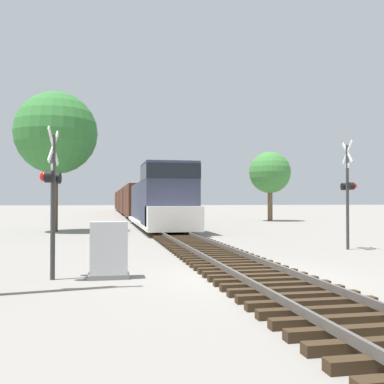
# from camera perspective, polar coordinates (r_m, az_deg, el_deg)

# --- Properties ---
(ground_plane) EXTENTS (400.00, 400.00, 0.00)m
(ground_plane) POSITION_cam_1_polar(r_m,az_deg,el_deg) (11.94, 7.91, -10.77)
(ground_plane) COLOR gray
(rail_track_bed) EXTENTS (2.60, 160.00, 0.31)m
(rail_track_bed) POSITION_cam_1_polar(r_m,az_deg,el_deg) (11.91, 7.91, -10.13)
(rail_track_bed) COLOR #382819
(rail_track_bed) RESTS_ON ground
(freight_train) EXTENTS (3.13, 78.10, 4.28)m
(freight_train) POSITION_cam_1_polar(r_m,az_deg,el_deg) (62.53, -7.60, -1.18)
(freight_train) COLOR #33384C
(freight_train) RESTS_ON ground
(crossing_signal_near) EXTENTS (0.46, 1.02, 3.85)m
(crossing_signal_near) POSITION_cam_1_polar(r_m,az_deg,el_deg) (11.96, -17.36, 0.59)
(crossing_signal_near) COLOR #333333
(crossing_signal_near) RESTS_ON ground
(crossing_signal_far) EXTENTS (0.41, 1.01, 4.47)m
(crossing_signal_far) POSITION_cam_1_polar(r_m,az_deg,el_deg) (19.59, 19.20, 0.38)
(crossing_signal_far) COLOR #333333
(crossing_signal_far) RESTS_ON ground
(relay_cabinet) EXTENTS (1.04, 0.66, 1.46)m
(relay_cabinet) POSITION_cam_1_polar(r_m,az_deg,el_deg) (11.89, -10.53, -7.29)
(relay_cabinet) COLOR slate
(relay_cabinet) RESTS_ON ground
(tree_far_right) EXTENTS (5.30, 5.30, 9.05)m
(tree_far_right) POSITION_cam_1_polar(r_m,az_deg,el_deg) (30.58, -16.89, 7.17)
(tree_far_right) COLOR brown
(tree_far_right) RESTS_ON ground
(tree_mid_background) EXTENTS (4.14, 4.14, 6.92)m
(tree_mid_background) POSITION_cam_1_polar(r_m,az_deg,el_deg) (45.43, 9.87, 2.43)
(tree_mid_background) COLOR brown
(tree_mid_background) RESTS_ON ground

